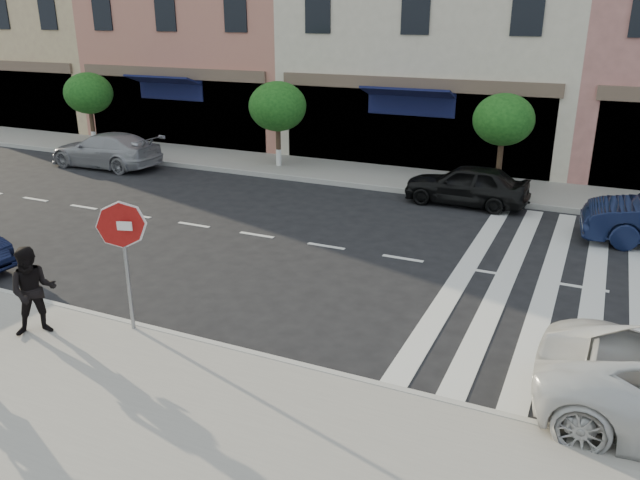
{
  "coord_description": "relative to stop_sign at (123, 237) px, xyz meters",
  "views": [
    {
      "loc": [
        5.97,
        -9.32,
        5.46
      ],
      "look_at": [
        1.29,
        0.84,
        1.4
      ],
      "focal_mm": 35.0,
      "sensor_mm": 36.0,
      "label": 1
    }
  ],
  "objects": [
    {
      "name": "ground",
      "position": [
        1.26,
        1.67,
        -1.89
      ],
      "size": [
        120.0,
        120.0,
        0.0
      ],
      "primitive_type": "plane",
      "color": "black",
      "rests_on": "ground"
    },
    {
      "name": "sidewalk_near",
      "position": [
        1.26,
        -2.08,
        -1.82
      ],
      "size": [
        60.0,
        4.5,
        0.15
      ],
      "primitive_type": "cube",
      "color": "gray",
      "rests_on": "ground"
    },
    {
      "name": "sidewalk_far",
      "position": [
        1.26,
        12.67,
        -1.82
      ],
      "size": [
        60.0,
        3.0,
        0.15
      ],
      "primitive_type": "cube",
      "color": "gray",
      "rests_on": "ground"
    },
    {
      "name": "building_west_far",
      "position": [
        -20.74,
        18.67,
        4.11
      ],
      "size": [
        12.0,
        9.0,
        12.0
      ],
      "primitive_type": "cube",
      "color": "#D9BE8B",
      "rests_on": "ground"
    },
    {
      "name": "building_centre",
      "position": [
        0.76,
        18.67,
        3.61
      ],
      "size": [
        11.0,
        9.0,
        11.0
      ],
      "primitive_type": "cube",
      "color": "beige",
      "rests_on": "ground"
    },
    {
      "name": "street_tree_wa",
      "position": [
        -12.74,
        12.47,
        0.44
      ],
      "size": [
        2.0,
        2.0,
        3.05
      ],
      "color": "#473323",
      "rests_on": "sidewalk_far"
    },
    {
      "name": "street_tree_wb",
      "position": [
        -3.74,
        12.47,
        0.42
      ],
      "size": [
        2.1,
        2.1,
        3.06
      ],
      "color": "#473323",
      "rests_on": "sidewalk_far"
    },
    {
      "name": "street_tree_c",
      "position": [
        4.26,
        12.47,
        0.47
      ],
      "size": [
        1.9,
        1.9,
        3.04
      ],
      "color": "#473323",
      "rests_on": "sidewalk_far"
    },
    {
      "name": "stop_sign",
      "position": [
        0.0,
        0.0,
        0.0
      ],
      "size": [
        0.81,
        0.27,
        2.38
      ],
      "rotation": [
        0.0,
        0.0,
        0.29
      ],
      "color": "gray",
      "rests_on": "sidewalk_near"
    },
    {
      "name": "walker",
      "position": [
        -1.39,
        -0.81,
        -0.93
      ],
      "size": [
        0.99,
        0.98,
        1.61
      ],
      "primitive_type": "imported",
      "rotation": [
        0.0,
        0.0,
        0.76
      ],
      "color": "black",
      "rests_on": "sidewalk_near"
    },
    {
      "name": "car_far_left",
      "position": [
        -9.84,
        10.05,
        -1.24
      ],
      "size": [
        4.47,
        1.85,
        1.29
      ],
      "primitive_type": "imported",
      "rotation": [
        0.0,
        0.0,
        -1.56
      ],
      "color": "#98979C",
      "rests_on": "ground"
    },
    {
      "name": "car_far_mid",
      "position": [
        3.61,
        10.77,
        -1.26
      ],
      "size": [
        3.71,
        1.57,
        1.25
      ],
      "primitive_type": "imported",
      "rotation": [
        0.0,
        0.0,
        -1.6
      ],
      "color": "black",
      "rests_on": "ground"
    }
  ]
}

